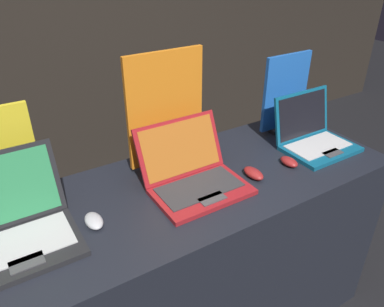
{
  "coord_description": "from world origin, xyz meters",
  "views": [
    {
      "loc": [
        -0.71,
        -0.78,
        1.86
      ],
      "look_at": [
        -0.01,
        0.34,
        1.1
      ],
      "focal_mm": 35.0,
      "sensor_mm": 36.0,
      "label": 1
    }
  ],
  "objects": [
    {
      "name": "promo_stand_middle",
      "position": [
        -0.02,
        0.56,
        1.2
      ],
      "size": [
        0.36,
        0.07,
        0.52
      ],
      "color": "black",
      "rests_on": "display_counter"
    },
    {
      "name": "laptop_front",
      "position": [
        -0.7,
        0.37,
        1.02
      ],
      "size": [
        0.38,
        0.36,
        0.28
      ],
      "color": "black",
      "rests_on": "display_counter"
    },
    {
      "name": "display_counter",
      "position": [
        0.0,
        0.34,
        0.48
      ],
      "size": [
        1.84,
        0.69,
        0.95
      ],
      "color": "black",
      "rests_on": "ground_plane"
    },
    {
      "name": "promo_stand_back",
      "position": [
        0.68,
        0.54,
        1.15
      ],
      "size": [
        0.29,
        0.07,
        0.42
      ],
      "color": "black",
      "rests_on": "display_counter"
    },
    {
      "name": "laptop_middle",
      "position": [
        -0.02,
        0.33,
        1.01
      ],
      "size": [
        0.39,
        0.36,
        0.25
      ],
      "color": "maroon",
      "rests_on": "display_counter"
    },
    {
      "name": "wall_back",
      "position": [
        0.0,
        2.25,
        1.4
      ],
      "size": [
        8.0,
        0.05,
        2.8
      ],
      "color": "black",
      "rests_on": "ground_plane"
    },
    {
      "name": "laptop_back",
      "position": [
        0.68,
        0.31,
        1.01
      ],
      "size": [
        0.35,
        0.3,
        0.26
      ],
      "color": "#0F5170",
      "rests_on": "display_counter"
    },
    {
      "name": "mouse_front",
      "position": [
        -0.45,
        0.31,
        0.97
      ],
      "size": [
        0.06,
        0.1,
        0.03
      ],
      "color": "#B2B2B7",
      "rests_on": "display_counter"
    },
    {
      "name": "mouse_middle",
      "position": [
        0.25,
        0.25,
        0.97
      ],
      "size": [
        0.06,
        0.11,
        0.04
      ],
      "color": "maroon",
      "rests_on": "display_counter"
    },
    {
      "name": "mouse_back",
      "position": [
        0.45,
        0.24,
        0.97
      ],
      "size": [
        0.06,
        0.1,
        0.04
      ],
      "color": "maroon",
      "rests_on": "display_counter"
    }
  ]
}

